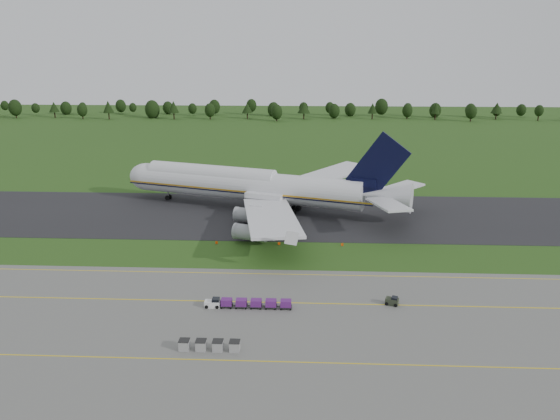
{
  "coord_description": "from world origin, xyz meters",
  "views": [
    {
      "loc": [
        8.87,
        -105.41,
        41.32
      ],
      "look_at": [
        3.89,
        2.0,
        9.16
      ],
      "focal_mm": 35.0,
      "sensor_mm": 36.0,
      "label": 1
    }
  ],
  "objects_px": {
    "edge_markers": "(279,244)",
    "uld_row": "(209,345)",
    "baggage_train": "(247,303)",
    "aircraft": "(253,185)",
    "utility_cart": "(392,301)"
  },
  "relations": [
    {
      "from": "edge_markers",
      "to": "uld_row",
      "type": "bearing_deg",
      "value": -100.14
    },
    {
      "from": "aircraft",
      "to": "utility_cart",
      "type": "height_order",
      "value": "aircraft"
    },
    {
      "from": "aircraft",
      "to": "baggage_train",
      "type": "distance_m",
      "value": 58.01
    },
    {
      "from": "baggage_train",
      "to": "edge_markers",
      "type": "distance_m",
      "value": 30.42
    },
    {
      "from": "uld_row",
      "to": "utility_cart",
      "type": "bearing_deg",
      "value": 29.06
    },
    {
      "from": "uld_row",
      "to": "edge_markers",
      "type": "distance_m",
      "value": 44.23
    },
    {
      "from": "aircraft",
      "to": "baggage_train",
      "type": "bearing_deg",
      "value": -85.66
    },
    {
      "from": "baggage_train",
      "to": "edge_markers",
      "type": "bearing_deg",
      "value": 82.71
    },
    {
      "from": "aircraft",
      "to": "baggage_train",
      "type": "height_order",
      "value": "aircraft"
    },
    {
      "from": "aircraft",
      "to": "baggage_train",
      "type": "xyz_separation_m",
      "value": [
        4.37,
        -57.58,
        -5.55
      ]
    },
    {
      "from": "baggage_train",
      "to": "edge_markers",
      "type": "height_order",
      "value": "baggage_train"
    },
    {
      "from": "baggage_train",
      "to": "aircraft",
      "type": "bearing_deg",
      "value": 94.34
    },
    {
      "from": "edge_markers",
      "to": "aircraft",
      "type": "bearing_deg",
      "value": 106.7
    },
    {
      "from": "edge_markers",
      "to": "baggage_train",
      "type": "bearing_deg",
      "value": -97.29
    },
    {
      "from": "baggage_train",
      "to": "edge_markers",
      "type": "xyz_separation_m",
      "value": [
        3.86,
        30.17,
        -0.58
      ]
    }
  ]
}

